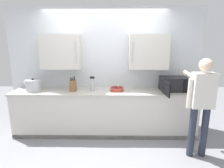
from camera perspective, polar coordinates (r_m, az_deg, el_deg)
name	(u,v)px	position (r m, az deg, el deg)	size (l,w,h in m)	color
ground_plane	(102,157)	(3.25, -3.07, -22.00)	(9.59, 9.59, 0.00)	gray
back_wall_tiled	(105,66)	(3.82, -2.19, 5.73)	(4.01, 0.44, 2.55)	silver
counter_unit	(105,112)	(3.77, -2.30, -8.87)	(3.66, 0.62, 0.91)	beige
microwave_oven	(173,84)	(3.79, 18.60, 0.01)	(0.54, 0.73, 0.27)	black
knife_block	(73,86)	(3.65, -12.20, -0.47)	(0.11, 0.15, 0.31)	brown
thermos_flask	(92,84)	(3.60, -6.23, 0.08)	(0.09, 0.09, 0.29)	#B7BABF
stock_pot	(33,85)	(3.91, -23.56, -0.39)	(0.39, 0.29, 0.25)	#B7BABF
fruit_bowl	(117,89)	(3.61, 1.56, -1.49)	(0.26, 0.26, 0.09)	#AD3D33
person_figure	(201,100)	(3.19, 26.27, -4.52)	(0.44, 0.60, 1.63)	#282D3D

